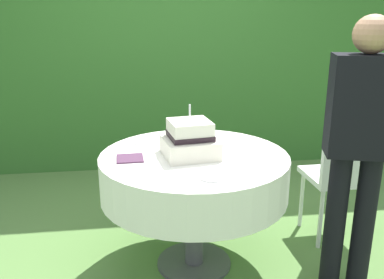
{
  "coord_description": "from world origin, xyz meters",
  "views": [
    {
      "loc": [
        -0.33,
        -2.38,
        1.61
      ],
      "look_at": [
        -0.01,
        -0.01,
        0.87
      ],
      "focal_mm": 38.75,
      "sensor_mm": 36.0,
      "label": 1
    }
  ],
  "objects": [
    {
      "name": "napkin_stack",
      "position": [
        -0.39,
        -0.03,
        0.78
      ],
      "size": [
        0.16,
        0.16,
        0.01
      ],
      "primitive_type": "cube",
      "rotation": [
        0.0,
        0.0,
        0.04
      ],
      "color": "#4C2D47",
      "rests_on": "cake_table"
    },
    {
      "name": "ground_plane",
      "position": [
        0.0,
        0.0,
        0.0
      ],
      "size": [
        20.0,
        20.0,
        0.0
      ],
      "primitive_type": "plane",
      "color": "#547A3D"
    },
    {
      "name": "serving_plate_far",
      "position": [
        0.3,
        -0.11,
        0.78
      ],
      "size": [
        0.11,
        0.11,
        0.01
      ],
      "primitive_type": "cylinder",
      "color": "white",
      "rests_on": "cake_table"
    },
    {
      "name": "serving_plate_left",
      "position": [
        0.39,
        -0.0,
        0.78
      ],
      "size": [
        0.11,
        0.11,
        0.01
      ],
      "primitive_type": "cylinder",
      "color": "white",
      "rests_on": "cake_table"
    },
    {
      "name": "cake_table",
      "position": [
        0.0,
        0.0,
        0.64
      ],
      "size": [
        1.16,
        1.16,
        0.77
      ],
      "color": "#4C4C51",
      "rests_on": "ground_plane"
    },
    {
      "name": "standing_person",
      "position": [
        0.87,
        -0.35,
        0.93
      ],
      "size": [
        0.4,
        0.29,
        1.6
      ],
      "color": "black",
      "rests_on": "ground_plane"
    },
    {
      "name": "serving_plate_right",
      "position": [
        -0.33,
        0.28,
        0.78
      ],
      "size": [
        0.1,
        0.1,
        0.01
      ],
      "primitive_type": "cylinder",
      "color": "white",
      "rests_on": "cake_table"
    },
    {
      "name": "foliage_hedge",
      "position": [
        0.0,
        2.05,
        1.38
      ],
      "size": [
        5.84,
        0.41,
        2.77
      ],
      "primitive_type": "cube",
      "color": "#336628",
      "rests_on": "ground_plane"
    },
    {
      "name": "garden_chair",
      "position": [
        1.06,
        0.17,
        0.54
      ],
      "size": [
        0.41,
        0.41,
        0.89
      ],
      "color": "white",
      "rests_on": "ground_plane"
    },
    {
      "name": "wedding_cake",
      "position": [
        -0.03,
        -0.01,
        0.87
      ],
      "size": [
        0.36,
        0.36,
        0.32
      ],
      "color": "silver",
      "rests_on": "cake_table"
    },
    {
      "name": "serving_plate_near",
      "position": [
        0.04,
        -0.39,
        0.78
      ],
      "size": [
        0.14,
        0.14,
        0.01
      ],
      "primitive_type": "cylinder",
      "color": "white",
      "rests_on": "cake_table"
    }
  ]
}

